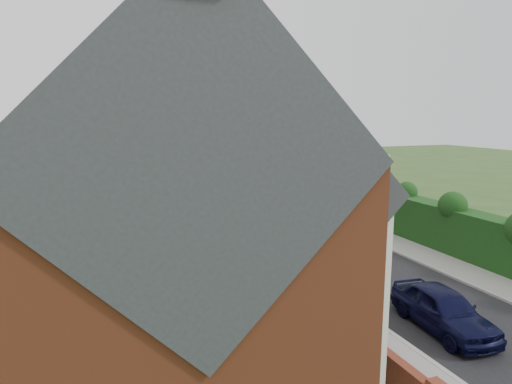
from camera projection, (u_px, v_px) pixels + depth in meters
ground at (375, 269)px, 22.29m from camera, size 140.00×140.00×0.00m
road at (277, 221)px, 32.25m from camera, size 6.00×58.00×0.02m
pavement_hedge_side at (328, 215)px, 33.67m from camera, size 2.20×58.00×0.12m
pavement_house_side at (225, 224)px, 30.90m from camera, size 1.70×58.00×0.12m
kerb_hedge_side at (315, 216)px, 33.31m from camera, size 0.18×58.00×0.13m
kerb_house_side at (236, 223)px, 31.18m from camera, size 0.18×58.00×0.13m
hedge at (349, 193)px, 34.04m from camera, size 2.10×58.00×2.85m
terrace_row at (123, 165)px, 26.94m from camera, size 9.05×40.50×11.50m
garden_wall_row at (214, 223)px, 29.56m from camera, size 0.35×40.35×1.10m
lamppost at (386, 186)px, 26.60m from camera, size 0.32×0.32×5.16m
tree_far_left at (170, 128)px, 57.33m from camera, size 7.14×6.80×9.29m
tree_far_right at (212, 122)px, 61.18m from camera, size 7.98×7.60×10.31m
tree_far_back at (119, 120)px, 57.87m from camera, size 8.40×8.00×10.82m
car_navy at (443, 309)px, 15.89m from camera, size 2.16×4.56×1.51m
car_silver_a at (336, 271)px, 19.95m from camera, size 1.84×4.24×1.36m
car_silver_b at (307, 255)px, 22.42m from camera, size 2.61×4.81×1.28m
car_white at (250, 214)px, 31.00m from camera, size 3.23×5.42×1.47m
car_green at (245, 204)px, 35.01m from camera, size 2.18×4.06×1.31m
car_red at (220, 196)px, 38.07m from camera, size 1.52×4.16×1.36m
car_beige at (202, 186)px, 43.16m from camera, size 3.39×5.64×1.47m
car_grey at (192, 174)px, 50.97m from camera, size 3.06×5.68×1.56m
horse at (265, 205)px, 33.88m from camera, size 1.47×2.01×1.54m
horse_cart at (256, 195)px, 35.63m from camera, size 1.29×2.85×2.06m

